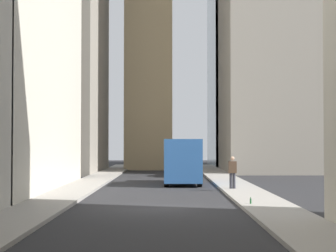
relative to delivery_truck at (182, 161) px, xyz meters
name	(u,v)px	position (x,y,z in m)	size (l,w,h in m)	color
ground_plane	(155,209)	(-13.93, 1.40, -1.46)	(135.00, 135.00, 0.00)	#262628
sidewalk_right	(41,207)	(-13.93, 5.90, -1.39)	(90.00, 2.20, 0.14)	gray
sidewalk_left	(269,207)	(-13.93, -3.10, -1.39)	(90.00, 2.20, 0.14)	gray
building_right_far	(46,7)	(15.71, 11.99, 13.52)	(14.38, 10.50, 29.94)	gray
delivery_truck	(182,161)	(0.00, 0.00, 0.00)	(6.46, 2.25, 2.84)	#285699
hatchback_grey	(179,168)	(9.17, 0.00, -0.80)	(4.30, 1.78, 1.42)	slate
pedestrian	(232,171)	(-5.35, -2.61, -0.37)	(0.26, 0.44, 1.74)	#33333D
discarded_bottle	(251,201)	(-13.34, -2.45, -1.21)	(0.07, 0.07, 0.27)	#236033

